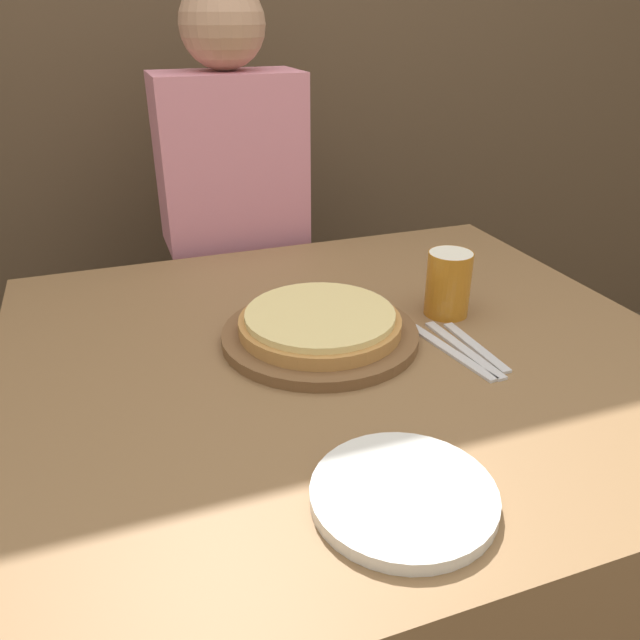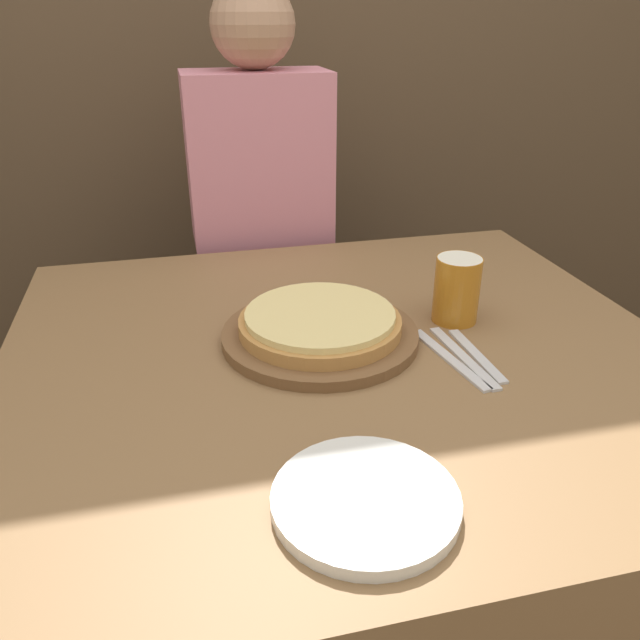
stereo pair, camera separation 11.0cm
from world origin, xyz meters
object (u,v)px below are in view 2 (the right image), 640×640
at_px(beer_glass, 457,287).
at_px(spoon, 477,355).
at_px(pizza_on_board, 320,328).
at_px(dinner_knife, 463,357).
at_px(dinner_plate, 365,500).
at_px(diner_person, 263,256).
at_px(fork, 449,359).

height_order(beer_glass, spoon, beer_glass).
height_order(pizza_on_board, dinner_knife, pizza_on_board).
distance_m(pizza_on_board, dinner_plate, 0.42).
height_order(beer_glass, diner_person, diner_person).
distance_m(dinner_plate, dinner_knife, 0.40).
distance_m(pizza_on_board, beer_glass, 0.27).
distance_m(fork, spoon, 0.05).
height_order(pizza_on_board, dinner_plate, pizza_on_board).
bearing_deg(fork, diner_person, 105.03).
relative_size(beer_glass, fork, 0.58).
distance_m(pizza_on_board, diner_person, 0.65).
xyz_separation_m(dinner_plate, spoon, (0.29, 0.30, -0.01)).
bearing_deg(beer_glass, spoon, -98.56).
relative_size(dinner_plate, dinner_knife, 1.04).
height_order(fork, diner_person, diner_person).
distance_m(pizza_on_board, fork, 0.23).
bearing_deg(pizza_on_board, dinner_plate, -96.08).
relative_size(pizza_on_board, diner_person, 0.26).
bearing_deg(dinner_plate, spoon, 45.76).
xyz_separation_m(pizza_on_board, spoon, (0.25, -0.12, -0.02)).
height_order(pizza_on_board, diner_person, diner_person).
relative_size(beer_glass, spoon, 0.68).
xyz_separation_m(spoon, diner_person, (-0.25, 0.76, -0.08)).
xyz_separation_m(pizza_on_board, dinner_knife, (0.22, -0.12, -0.02)).
xyz_separation_m(dinner_plate, dinner_knife, (0.27, 0.30, -0.01)).
height_order(beer_glass, dinner_knife, beer_glass).
bearing_deg(dinner_knife, pizza_on_board, 151.50).
distance_m(fork, diner_person, 0.79).
bearing_deg(spoon, beer_glass, 81.44).
xyz_separation_m(beer_glass, fork, (-0.07, -0.14, -0.07)).
bearing_deg(spoon, diner_person, 108.48).
bearing_deg(beer_glass, fork, -116.88).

